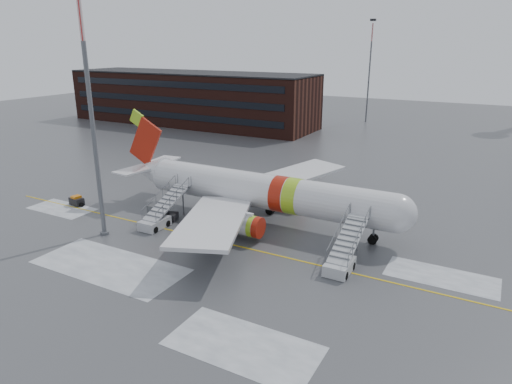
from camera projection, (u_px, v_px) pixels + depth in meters
The scene contains 10 objects.
ground at pixel (228, 239), 45.85m from camera, with size 260.00×260.00×0.00m, color #494C4F.
airliner at pixel (257, 191), 49.68m from camera, with size 35.03×32.97×11.18m.
airstair_fwd at pixel (343, 257), 39.49m from camera, with size 2.05×7.70×3.48m.
airstair_aft at pixel (159, 217), 48.81m from camera, with size 2.05×7.70×3.48m.
pushback_tug at pixel (163, 214), 50.62m from camera, with size 3.11×2.67×1.60m.
uld_container at pixel (158, 213), 50.25m from camera, with size 2.30×1.76×1.86m.
baggage_tractor at pixel (77, 201), 55.24m from camera, with size 2.38×1.33×1.20m.
light_mast_near at pixel (91, 113), 43.10m from camera, with size 1.20×1.20×23.91m.
terminal_building at pixel (190, 98), 110.32m from camera, with size 62.00×16.11×12.30m.
light_mast_far_n at pixel (370, 65), 110.25m from camera, with size 1.20×1.20×24.25m.
Camera 1 is at (22.75, -35.57, 18.70)m, focal length 32.00 mm.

